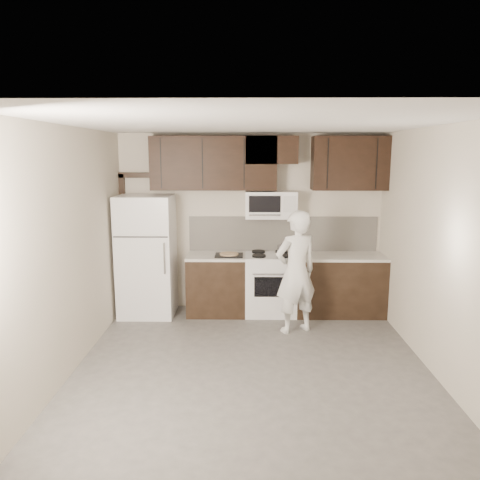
{
  "coord_description": "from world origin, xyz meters",
  "views": [
    {
      "loc": [
        -0.07,
        -4.9,
        2.4
      ],
      "look_at": [
        -0.15,
        0.9,
        1.33
      ],
      "focal_mm": 35.0,
      "sensor_mm": 36.0,
      "label": 1
    }
  ],
  "objects_px": {
    "stove": "(270,284)",
    "microwave": "(271,205)",
    "person": "(296,272)",
    "refrigerator": "(147,256)"
  },
  "relations": [
    {
      "from": "microwave",
      "to": "person",
      "type": "xyz_separation_m",
      "value": [
        0.3,
        -0.86,
        -0.81
      ]
    },
    {
      "from": "stove",
      "to": "person",
      "type": "bearing_deg",
      "value": -67.75
    },
    {
      "from": "stove",
      "to": "microwave",
      "type": "distance_m",
      "value": 1.2
    },
    {
      "from": "stove",
      "to": "person",
      "type": "relative_size",
      "value": 0.56
    },
    {
      "from": "refrigerator",
      "to": "person",
      "type": "height_order",
      "value": "refrigerator"
    },
    {
      "from": "person",
      "to": "stove",
      "type": "bearing_deg",
      "value": -92.82
    },
    {
      "from": "stove",
      "to": "refrigerator",
      "type": "bearing_deg",
      "value": -178.49
    },
    {
      "from": "microwave",
      "to": "refrigerator",
      "type": "xyz_separation_m",
      "value": [
        -1.85,
        -0.17,
        -0.75
      ]
    },
    {
      "from": "refrigerator",
      "to": "person",
      "type": "xyz_separation_m",
      "value": [
        2.15,
        -0.69,
        -0.06
      ]
    },
    {
      "from": "stove",
      "to": "refrigerator",
      "type": "xyz_separation_m",
      "value": [
        -1.85,
        -0.05,
        0.44
      ]
    }
  ]
}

